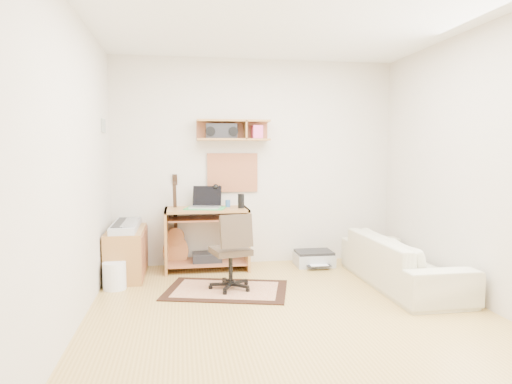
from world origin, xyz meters
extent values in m
cube|color=tan|center=(0.00, 0.00, -0.01)|extent=(3.60, 4.00, 0.01)
cube|color=white|center=(0.00, 0.00, 2.60)|extent=(3.60, 4.00, 0.01)
cube|color=beige|center=(0.00, 2.00, 1.30)|extent=(3.60, 0.01, 2.60)
cube|color=beige|center=(-1.80, 0.00, 1.30)|extent=(0.01, 4.00, 2.60)
cube|color=beige|center=(1.80, 0.00, 1.30)|extent=(0.01, 4.00, 2.60)
cube|color=#A9733B|center=(-0.30, 1.88, 1.70)|extent=(0.90, 0.25, 0.26)
cube|color=tan|center=(-0.30, 1.98, 1.17)|extent=(0.64, 0.03, 0.49)
cube|color=#4C8CBF|center=(-1.79, 1.50, 1.72)|extent=(0.02, 0.20, 0.15)
cylinder|color=black|center=(-0.23, 1.68, 0.84)|extent=(0.08, 0.08, 0.17)
cylinder|color=#345F9C|center=(-0.38, 1.83, 0.79)|extent=(0.06, 0.06, 0.09)
cube|color=black|center=(-0.45, 1.87, 1.68)|extent=(0.38, 0.17, 0.19)
cube|color=beige|center=(-0.50, 0.80, 0.01)|extent=(1.40, 1.11, 0.02)
cube|color=#A9733B|center=(-1.58, 1.55, 0.28)|extent=(0.40, 0.90, 0.55)
cube|color=#B2B5BA|center=(-1.58, 1.55, 0.59)|extent=(0.28, 0.88, 0.08)
cylinder|color=white|center=(-1.65, 1.05, 0.14)|extent=(0.31, 0.31, 0.28)
cube|color=#A5A8AA|center=(0.70, 1.68, 0.09)|extent=(0.47, 0.37, 0.18)
imported|color=#C1BA99|center=(1.38, 0.70, 0.35)|extent=(0.53, 1.80, 0.71)
camera|label=1|loc=(-0.96, -3.86, 1.44)|focal=32.45mm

